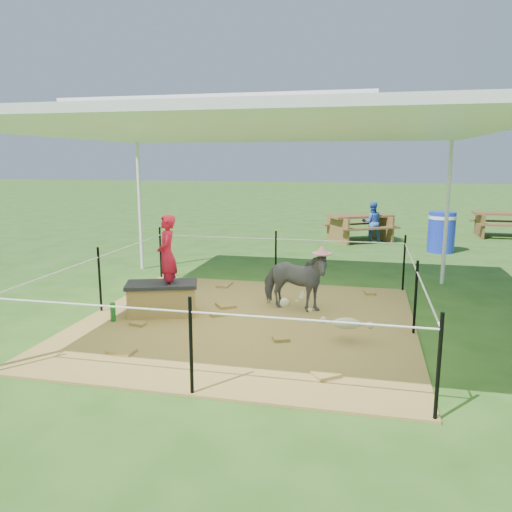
% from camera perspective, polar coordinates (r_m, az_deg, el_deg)
% --- Properties ---
extents(ground, '(90.00, 90.00, 0.00)m').
position_cam_1_polar(ground, '(7.09, -1.07, -7.67)').
color(ground, '#2D5919').
rests_on(ground, ground).
extents(hay_patch, '(4.60, 4.60, 0.03)m').
position_cam_1_polar(hay_patch, '(7.08, -1.07, -7.55)').
color(hay_patch, brown).
rests_on(hay_patch, ground).
extents(canopy_tent, '(6.30, 6.30, 2.90)m').
position_cam_1_polar(canopy_tent, '(6.73, -1.15, 14.61)').
color(canopy_tent, silver).
rests_on(canopy_tent, ground).
extents(rope_fence, '(4.54, 4.54, 1.00)m').
position_cam_1_polar(rope_fence, '(6.91, -1.09, -2.61)').
color(rope_fence, black).
rests_on(rope_fence, ground).
extents(straw_bale, '(1.06, 0.76, 0.42)m').
position_cam_1_polar(straw_bale, '(7.45, -10.67, -4.99)').
color(straw_bale, '#B18940').
rests_on(straw_bale, hay_patch).
extents(dark_cloth, '(1.13, 0.83, 0.05)m').
position_cam_1_polar(dark_cloth, '(7.38, -10.74, -3.21)').
color(dark_cloth, black).
rests_on(dark_cloth, straw_bale).
extents(woman, '(0.39, 0.48, 1.14)m').
position_cam_1_polar(woman, '(7.23, -10.16, 0.93)').
color(woman, red).
rests_on(woman, straw_bale).
extents(green_bottle, '(0.09, 0.09, 0.26)m').
position_cam_1_polar(green_bottle, '(7.32, -16.03, -6.17)').
color(green_bottle, '#197223').
rests_on(green_bottle, hay_patch).
extents(pony, '(1.16, 0.71, 0.91)m').
position_cam_1_polar(pony, '(7.48, 4.41, -2.84)').
color(pony, '#535358').
rests_on(pony, hay_patch).
extents(pink_hat, '(0.28, 0.28, 0.13)m').
position_cam_1_polar(pink_hat, '(7.37, 4.47, 1.09)').
color(pink_hat, pink).
rests_on(pink_hat, pony).
extents(foal, '(1.00, 0.65, 0.52)m').
position_cam_1_polar(foal, '(6.36, 10.33, -7.33)').
color(foal, '#BEB08B').
rests_on(foal, hay_patch).
extents(trash_barrel, '(0.82, 0.82, 1.00)m').
position_cam_1_polar(trash_barrel, '(13.16, 20.43, 2.57)').
color(trash_barrel, '#1A32C8').
rests_on(trash_barrel, ground).
extents(picnic_table_near, '(2.18, 2.01, 0.74)m').
position_cam_1_polar(picnic_table_near, '(14.37, 11.77, 3.15)').
color(picnic_table_near, brown).
rests_on(picnic_table_near, ground).
extents(picnic_table_far, '(1.77, 1.29, 0.74)m').
position_cam_1_polar(picnic_table_far, '(16.47, 26.54, 3.19)').
color(picnic_table_far, brown).
rests_on(picnic_table_far, ground).
extents(distant_person, '(0.64, 0.56, 1.13)m').
position_cam_1_polar(distant_person, '(14.17, 13.10, 3.79)').
color(distant_person, blue).
rests_on(distant_person, ground).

